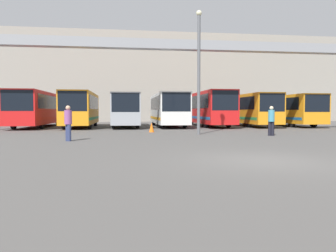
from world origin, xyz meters
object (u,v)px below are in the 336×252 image
(pedestrian_near_left, at_px, (68,122))
(bus_slot_6, at_px, (287,109))
(bus_slot_5, at_px, (247,108))
(traffic_cone, at_px, (152,127))
(bus_slot_0, at_px, (38,107))
(bus_slot_1, at_px, (81,108))
(pedestrian_mid_right, at_px, (271,120))
(bus_slot_4, at_px, (208,107))
(bus_slot_2, at_px, (125,109))
(lamp_post, at_px, (199,67))
(bus_slot_3, at_px, (168,108))

(pedestrian_near_left, bearing_deg, bus_slot_6, 89.39)
(bus_slot_5, xyz_separation_m, traffic_cone, (-10.48, -8.82, -1.45))
(bus_slot_0, bearing_deg, bus_slot_1, -12.68)
(pedestrian_mid_right, bearing_deg, bus_slot_5, 100.90)
(bus_slot_4, relative_size, traffic_cone, 15.80)
(bus_slot_0, relative_size, bus_slot_5, 1.04)
(traffic_cone, bearing_deg, bus_slot_6, 29.37)
(bus_slot_2, relative_size, bus_slot_6, 1.04)
(bus_slot_5, xyz_separation_m, pedestrian_near_left, (-15.19, -15.24, -0.85))
(bus_slot_1, bearing_deg, bus_slot_0, 167.32)
(bus_slot_0, distance_m, pedestrian_mid_right, 21.64)
(bus_slot_1, distance_m, bus_slot_5, 16.41)
(bus_slot_4, distance_m, lamp_post, 11.91)
(bus_slot_1, relative_size, pedestrian_near_left, 5.81)
(bus_slot_4, distance_m, bus_slot_6, 8.20)
(bus_slot_4, bearing_deg, bus_slot_1, -178.28)
(bus_slot_1, bearing_deg, bus_slot_5, 2.44)
(bus_slot_3, xyz_separation_m, bus_slot_5, (8.20, 0.66, -0.01))
(bus_slot_4, bearing_deg, pedestrian_near_left, -126.64)
(pedestrian_mid_right, bearing_deg, pedestrian_near_left, -144.01)
(bus_slot_2, relative_size, pedestrian_mid_right, 6.06)
(bus_slot_2, height_order, pedestrian_mid_right, bus_slot_2)
(bus_slot_5, height_order, pedestrian_near_left, bus_slot_5)
(bus_slot_1, relative_size, lamp_post, 1.31)
(bus_slot_0, distance_m, bus_slot_3, 12.33)
(bus_slot_4, height_order, bus_slot_6, bus_slot_4)
(bus_slot_0, bearing_deg, pedestrian_mid_right, -38.20)
(bus_slot_3, xyz_separation_m, pedestrian_near_left, (-6.99, -14.58, -0.86))
(bus_slot_1, relative_size, bus_slot_2, 0.94)
(bus_slot_6, height_order, pedestrian_mid_right, bus_slot_6)
(bus_slot_5, relative_size, pedestrian_near_left, 6.59)
(bus_slot_0, relative_size, bus_slot_6, 1.16)
(bus_slot_2, distance_m, bus_slot_3, 4.11)
(traffic_cone, height_order, lamp_post, lamp_post)
(bus_slot_0, distance_m, pedestrian_near_left, 16.37)
(bus_slot_6, bearing_deg, pedestrian_near_left, -142.83)
(bus_slot_3, bearing_deg, traffic_cone, -105.61)
(pedestrian_near_left, bearing_deg, bus_slot_3, 116.60)
(bus_slot_2, bearing_deg, bus_slot_1, -175.71)
(bus_slot_3, height_order, pedestrian_near_left, bus_slot_3)
(bus_slot_2, relative_size, traffic_cone, 15.62)
(bus_slot_2, bearing_deg, bus_slot_4, 0.44)
(lamp_post, bearing_deg, traffic_cone, 137.17)
(pedestrian_mid_right, bearing_deg, traffic_cone, 174.01)
(bus_slot_0, xyz_separation_m, bus_slot_5, (20.49, -0.22, -0.07))
(traffic_cone, xyz_separation_m, lamp_post, (2.83, -2.62, 3.97))
(bus_slot_4, height_order, pedestrian_mid_right, bus_slot_4)
(pedestrian_near_left, height_order, traffic_cone, pedestrian_near_left)
(bus_slot_0, height_order, bus_slot_6, bus_slot_0)
(traffic_cone, bearing_deg, bus_slot_1, 126.08)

